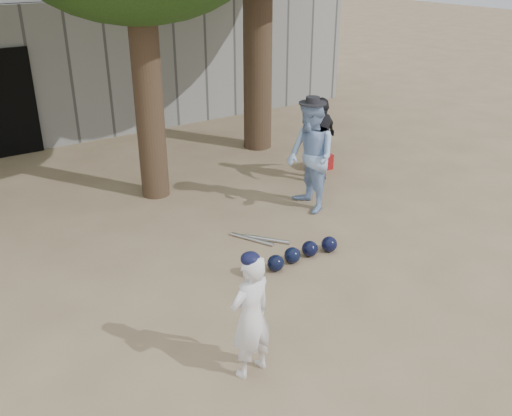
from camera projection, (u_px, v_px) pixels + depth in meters
ground at (261, 322)px, 6.72m from camera, size 70.00×70.00×0.00m
boy_player at (251, 317)px, 5.65m from camera, size 0.55×0.41×1.38m
spectator_blue at (310, 157)px, 9.24m from camera, size 0.84×1.00×1.84m
spectator_dark at (321, 140)px, 10.48m from camera, size 1.01×0.72×1.58m
red_bag at (320, 161)px, 11.29m from camera, size 0.45×0.36×0.30m
back_building at (22, 60)px, 13.88m from camera, size 16.00×5.24×3.00m
helmet_row at (293, 255)px, 7.93m from camera, size 1.51×0.31×0.23m
bat_pile at (259, 239)px, 8.56m from camera, size 0.61×0.76×0.06m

